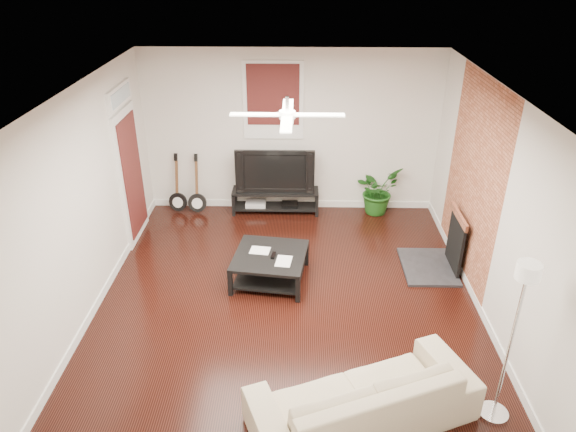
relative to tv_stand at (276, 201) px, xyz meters
The scene contains 14 objects.
room 3.04m from the tv_stand, 84.40° to the right, with size 5.01×6.01×2.81m.
brick_accent 3.49m from the tv_stand, 32.81° to the right, with size 0.02×2.20×2.80m, color #994D31.
fireplace 3.06m from the tv_stand, 35.75° to the right, with size 0.80×1.10×0.92m, color black.
window_back 1.75m from the tv_stand, 98.18° to the left, with size 1.00×0.06×1.30m, color #401211.
door_left 2.58m from the tv_stand, 158.08° to the right, with size 0.08×1.00×2.50m, color white.
tv_stand is the anchor object (origin of this frame).
tv 0.60m from the tv_stand, 90.00° to the left, with size 1.35×0.18×0.78m, color black.
coffee_table 2.12m from the tv_stand, 89.55° to the right, with size 0.98×0.98×0.41m, color black.
sofa 4.72m from the tv_stand, 77.06° to the right, with size 2.23×0.87×0.65m, color tan.
floor_lamp 5.15m from the tv_stand, 61.84° to the right, with size 0.30×0.30×1.82m, color silver, non-canonical shape.
potted_plant 1.80m from the tv_stand, ahead, with size 0.75×0.65×0.84m, color #1C5317.
guitar_left 1.75m from the tv_stand, behind, with size 0.32×0.23×1.05m, color black, non-canonical shape.
guitar_right 1.41m from the tv_stand, behind, with size 0.32×0.23×1.05m, color black, non-canonical shape.
ceiling_fan 3.68m from the tv_stand, 84.40° to the right, with size 1.24×1.24×0.32m, color white, non-canonical shape.
Camera 1 is at (0.13, -5.59, 4.26)m, focal length 32.91 mm.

